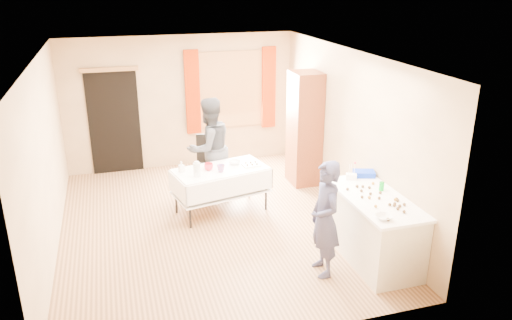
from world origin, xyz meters
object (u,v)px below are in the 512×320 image
object	(u,v)px
woman	(209,148)
girl	(325,219)
party_table	(221,186)
cabinet	(305,129)
counter	(373,228)
chair	(208,174)

from	to	relation	value
woman	girl	bearing A→B (deg)	84.22
party_table	girl	xyz separation A→B (m)	(0.86, -2.12, 0.32)
cabinet	woman	distance (m)	1.79
party_table	cabinet	bearing A→B (deg)	12.26
party_table	girl	world-z (taller)	girl
counter	party_table	bearing A→B (deg)	129.63
chair	woman	xyz separation A→B (m)	(-0.01, -0.25, 0.58)
counter	girl	distance (m)	0.85
party_table	chair	distance (m)	0.95
counter	party_table	size ratio (longest dim) A/B	1.00
counter	girl	xyz separation A→B (m)	(-0.78, -0.14, 0.31)
girl	woman	size ratio (longest dim) A/B	0.88
girl	woman	xyz separation A→B (m)	(-0.90, 2.80, 0.11)
girl	counter	bearing A→B (deg)	101.75
chair	woman	bearing A→B (deg)	-79.34
counter	girl	world-z (taller)	girl
party_table	girl	bearing A→B (deg)	-80.12
counter	woman	size ratio (longest dim) A/B	0.92
girl	woman	world-z (taller)	woman
counter	chair	world-z (taller)	chair
cabinet	party_table	world-z (taller)	cabinet
cabinet	girl	world-z (taller)	cabinet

